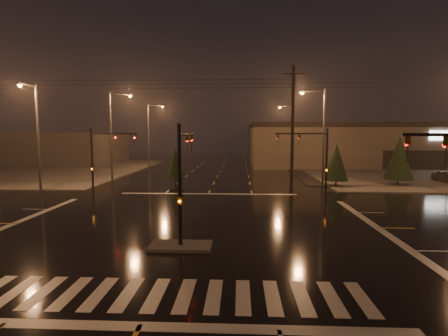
{
  "coord_description": "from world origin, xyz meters",
  "views": [
    {
      "loc": [
        2.86,
        -20.43,
        5.56
      ],
      "look_at": [
        1.72,
        4.97,
        3.0
      ],
      "focal_mm": 28.0,
      "sensor_mm": 36.0,
      "label": 1
    }
  ],
  "objects": [
    {
      "name": "streetlight_2",
      "position": [
        -11.18,
        34.0,
        5.8
      ],
      "size": [
        2.77,
        0.32,
        10.0
      ],
      "color": "#38383A",
      "rests_on": "ground"
    },
    {
      "name": "conifer_0",
      "position": [
        12.8,
        15.75,
        2.59
      ],
      "size": [
        2.42,
        2.42,
        4.48
      ],
      "color": "black",
      "rests_on": "ground"
    },
    {
      "name": "commercial_block",
      "position": [
        -35.0,
        42.0,
        2.8
      ],
      "size": [
        30.0,
        18.0,
        5.6
      ],
      "primitive_type": "cube",
      "color": "#3E3936",
      "rests_on": "ground"
    },
    {
      "name": "crosswalk",
      "position": [
        0.0,
        -9.0,
        0.01
      ],
      "size": [
        15.0,
        2.6,
        0.01
      ],
      "primitive_type": "cube",
      "color": "beige",
      "rests_on": "ground"
    },
    {
      "name": "stop_bar_far",
      "position": [
        0.0,
        11.0,
        0.01
      ],
      "size": [
        16.0,
        0.5,
        0.01
      ],
      "primitive_type": "cube",
      "color": "beige",
      "rests_on": "ground"
    },
    {
      "name": "ground",
      "position": [
        0.0,
        0.0,
        0.0
      ],
      "size": [
        140.0,
        140.0,
        0.0
      ],
      "primitive_type": "plane",
      "color": "black",
      "rests_on": "ground"
    },
    {
      "name": "streetlight_3",
      "position": [
        11.18,
        16.0,
        5.8
      ],
      "size": [
        2.77,
        0.32,
        10.0
      ],
      "color": "#38383A",
      "rests_on": "ground"
    },
    {
      "name": "signal_mast_nw",
      "position": [
        -9.5,
        10.14,
        3.79
      ],
      "size": [
        4.84,
        1.86,
        6.0
      ],
      "color": "black",
      "rests_on": "ground"
    },
    {
      "name": "conifer_3",
      "position": [
        -4.04,
        16.74,
        2.29
      ],
      "size": [
        2.03,
        2.03,
        3.88
      ],
      "color": "black",
      "rests_on": "ground"
    },
    {
      "name": "stop_bar_near",
      "position": [
        0.0,
        -11.0,
        0.01
      ],
      "size": [
        16.0,
        0.5,
        0.01
      ],
      "primitive_type": "cube",
      "color": "beige",
      "rests_on": "ground"
    },
    {
      "name": "retail_building",
      "position": [
        35.0,
        45.99,
        3.84
      ],
      "size": [
        60.2,
        28.3,
        7.2
      ],
      "color": "brown",
      "rests_on": "ground"
    },
    {
      "name": "median_island",
      "position": [
        0.0,
        -4.0,
        0.07
      ],
      "size": [
        3.0,
        1.6,
        0.15
      ],
      "primitive_type": "cube",
      "color": "#47453F",
      "rests_on": "ground"
    },
    {
      "name": "streetlight_4",
      "position": [
        11.18,
        36.0,
        5.8
      ],
      "size": [
        2.77,
        0.32,
        10.0
      ],
      "color": "#38383A",
      "rests_on": "ground"
    },
    {
      "name": "streetlight_1",
      "position": [
        -11.18,
        18.0,
        5.8
      ],
      "size": [
        2.77,
        0.32,
        10.0
      ],
      "color": "#38383A",
      "rests_on": "ground"
    },
    {
      "name": "conifer_1",
      "position": [
        19.57,
        16.82,
        2.96
      ],
      "size": [
        2.9,
        2.9,
        5.23
      ],
      "color": "black",
      "rests_on": "ground"
    },
    {
      "name": "signal_mast_ne",
      "position": [
        9.5,
        10.14,
        3.79
      ],
      "size": [
        4.84,
        1.86,
        6.0
      ],
      "color": "black",
      "rests_on": "ground"
    },
    {
      "name": "signal_mast_median",
      "position": [
        0.0,
        -3.07,
        3.75
      ],
      "size": [
        0.25,
        4.59,
        6.0
      ],
      "color": "black",
      "rests_on": "ground"
    },
    {
      "name": "streetlight_5",
      "position": [
        -16.0,
        11.18,
        5.8
      ],
      "size": [
        0.32,
        2.77,
        10.0
      ],
      "color": "#38383A",
      "rests_on": "ground"
    },
    {
      "name": "utility_pole_1",
      "position": [
        8.0,
        14.0,
        6.13
      ],
      "size": [
        2.2,
        0.32,
        12.0
      ],
      "color": "black",
      "rests_on": "ground"
    },
    {
      "name": "sidewalk_nw",
      "position": [
        -30.0,
        30.0,
        0.06
      ],
      "size": [
        36.0,
        36.0,
        0.12
      ],
      "primitive_type": "cube",
      "color": "#47453F",
      "rests_on": "ground"
    },
    {
      "name": "car_parked",
      "position": [
        25.9,
        18.85,
        0.71
      ],
      "size": [
        2.0,
        4.28,
        1.42
      ],
      "primitive_type": "imported",
      "rotation": [
        0.0,
        0.0,
        0.08
      ],
      "color": "black",
      "rests_on": "ground"
    },
    {
      "name": "sidewalk_ne",
      "position": [
        30.0,
        30.0,
        0.06
      ],
      "size": [
        36.0,
        36.0,
        0.12
      ],
      "primitive_type": "cube",
      "color": "#47453F",
      "rests_on": "ground"
    }
  ]
}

